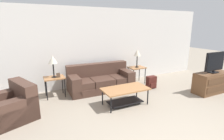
{
  "coord_description": "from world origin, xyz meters",
  "views": [
    {
      "loc": [
        -2.12,
        -1.53,
        2.03
      ],
      "look_at": [
        -0.01,
        2.76,
        0.8
      ],
      "focal_mm": 28.0,
      "sensor_mm": 36.0,
      "label": 1
    }
  ],
  "objects_px": {
    "table_lamp_right": "(137,53)",
    "tv_console": "(212,83)",
    "side_table_left": "(54,79)",
    "television": "(215,62)",
    "couch": "(101,81)",
    "side_table_right": "(137,69)",
    "backpack": "(151,82)",
    "coffee_table": "(125,92)",
    "armchair": "(9,108)",
    "table_lamp_left": "(53,60)"
  },
  "relations": [
    {
      "from": "armchair",
      "to": "tv_console",
      "type": "relative_size",
      "value": 1.09
    },
    {
      "from": "table_lamp_left",
      "to": "tv_console",
      "type": "relative_size",
      "value": 0.52
    },
    {
      "from": "tv_console",
      "to": "television",
      "type": "height_order",
      "value": "television"
    },
    {
      "from": "coffee_table",
      "to": "backpack",
      "type": "height_order",
      "value": "coffee_table"
    },
    {
      "from": "side_table_left",
      "to": "television",
      "type": "distance_m",
      "value": 4.77
    },
    {
      "from": "table_lamp_right",
      "to": "backpack",
      "type": "height_order",
      "value": "table_lamp_right"
    },
    {
      "from": "television",
      "to": "coffee_table",
      "type": "bearing_deg",
      "value": 171.48
    },
    {
      "from": "armchair",
      "to": "coffee_table",
      "type": "height_order",
      "value": "armchair"
    },
    {
      "from": "armchair",
      "to": "side_table_left",
      "type": "distance_m",
      "value": 1.44
    },
    {
      "from": "side_table_right",
      "to": "couch",
      "type": "bearing_deg",
      "value": -178.5
    },
    {
      "from": "couch",
      "to": "table_lamp_right",
      "type": "height_order",
      "value": "table_lamp_right"
    },
    {
      "from": "coffee_table",
      "to": "side_table_left",
      "type": "bearing_deg",
      "value": 138.88
    },
    {
      "from": "armchair",
      "to": "table_lamp_right",
      "type": "height_order",
      "value": "table_lamp_right"
    },
    {
      "from": "side_table_left",
      "to": "backpack",
      "type": "bearing_deg",
      "value": -12.37
    },
    {
      "from": "coffee_table",
      "to": "side_table_right",
      "type": "bearing_deg",
      "value": 47.02
    },
    {
      "from": "table_lamp_right",
      "to": "tv_console",
      "type": "relative_size",
      "value": 0.52
    },
    {
      "from": "table_lamp_right",
      "to": "tv_console",
      "type": "bearing_deg",
      "value": -48.63
    },
    {
      "from": "armchair",
      "to": "television",
      "type": "distance_m",
      "value": 5.62
    },
    {
      "from": "armchair",
      "to": "table_lamp_right",
      "type": "bearing_deg",
      "value": 12.75
    },
    {
      "from": "table_lamp_right",
      "to": "television",
      "type": "relative_size",
      "value": 0.79
    },
    {
      "from": "backpack",
      "to": "table_lamp_left",
      "type": "bearing_deg",
      "value": 167.63
    },
    {
      "from": "couch",
      "to": "side_table_right",
      "type": "relative_size",
      "value": 3.49
    },
    {
      "from": "side_table_left",
      "to": "side_table_right",
      "type": "relative_size",
      "value": 1.0
    },
    {
      "from": "coffee_table",
      "to": "table_lamp_right",
      "type": "relative_size",
      "value": 1.91
    },
    {
      "from": "television",
      "to": "couch",
      "type": "bearing_deg",
      "value": 149.63
    },
    {
      "from": "couch",
      "to": "tv_console",
      "type": "bearing_deg",
      "value": -30.38
    },
    {
      "from": "side_table_left",
      "to": "coffee_table",
      "type": "bearing_deg",
      "value": -41.12
    },
    {
      "from": "coffee_table",
      "to": "side_table_right",
      "type": "xyz_separation_m",
      "value": [
        1.27,
        1.36,
        0.19
      ]
    },
    {
      "from": "tv_console",
      "to": "television",
      "type": "relative_size",
      "value": 1.53
    },
    {
      "from": "tv_console",
      "to": "television",
      "type": "xyz_separation_m",
      "value": [
        0.0,
        0.0,
        0.65
      ]
    },
    {
      "from": "armchair",
      "to": "table_lamp_right",
      "type": "distance_m",
      "value": 4.11
    },
    {
      "from": "couch",
      "to": "coffee_table",
      "type": "relative_size",
      "value": 1.73
    },
    {
      "from": "coffee_table",
      "to": "backpack",
      "type": "distance_m",
      "value": 1.59
    },
    {
      "from": "couch",
      "to": "table_lamp_right",
      "type": "relative_size",
      "value": 3.29
    },
    {
      "from": "television",
      "to": "side_table_right",
      "type": "bearing_deg",
      "value": 131.38
    },
    {
      "from": "couch",
      "to": "television",
      "type": "xyz_separation_m",
      "value": [
        2.98,
        -1.75,
        0.67
      ]
    },
    {
      "from": "television",
      "to": "table_lamp_left",
      "type": "bearing_deg",
      "value": 157.9
    },
    {
      "from": "couch",
      "to": "armchair",
      "type": "relative_size",
      "value": 1.57
    },
    {
      "from": "side_table_left",
      "to": "television",
      "type": "height_order",
      "value": "television"
    },
    {
      "from": "couch",
      "to": "side_table_right",
      "type": "distance_m",
      "value": 1.43
    },
    {
      "from": "television",
      "to": "backpack",
      "type": "xyz_separation_m",
      "value": [
        -1.42,
        1.13,
        -0.77
      ]
    },
    {
      "from": "armchair",
      "to": "coffee_table",
      "type": "bearing_deg",
      "value": -10.0
    },
    {
      "from": "tv_console",
      "to": "television",
      "type": "distance_m",
      "value": 0.65
    },
    {
      "from": "side_table_left",
      "to": "table_lamp_right",
      "type": "height_order",
      "value": "table_lamp_right"
    },
    {
      "from": "side_table_left",
      "to": "table_lamp_left",
      "type": "distance_m",
      "value": 0.56
    },
    {
      "from": "coffee_table",
      "to": "table_lamp_right",
      "type": "xyz_separation_m",
      "value": [
        1.27,
        1.36,
        0.74
      ]
    },
    {
      "from": "television",
      "to": "table_lamp_right",
      "type": "bearing_deg",
      "value": 131.38
    },
    {
      "from": "table_lamp_left",
      "to": "backpack",
      "type": "distance_m",
      "value": 3.17
    },
    {
      "from": "side_table_right",
      "to": "tv_console",
      "type": "xyz_separation_m",
      "value": [
        1.57,
        -1.79,
        -0.21
      ]
    },
    {
      "from": "side_table_left",
      "to": "table_lamp_left",
      "type": "xyz_separation_m",
      "value": [
        -0.0,
        0.0,
        0.56
      ]
    }
  ]
}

